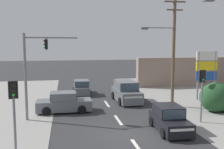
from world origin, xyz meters
TOP-DOWN VIEW (x-y plane):
  - ground_plane at (0.00, 0.00)m, footprint 140.00×140.00m
  - lane_dash_near at (0.00, -2.00)m, footprint 0.20×2.40m
  - lane_dash_mid at (0.00, 3.00)m, footprint 0.20×2.40m
  - lane_dash_far at (0.00, 8.00)m, footprint 0.20×2.40m
  - utility_pole_midground_right at (5.12, 6.00)m, footprint 3.78×0.50m
  - traffic_signal_mast at (-5.71, 4.14)m, footprint 3.67×0.54m
  - pedestal_signal_right_kerb at (5.37, 1.45)m, footprint 0.44×0.29m
  - pedestal_signal_left_kerb at (-5.98, -1.74)m, footprint 0.44×0.31m
  - shopping_plaza_sign at (9.56, 8.19)m, footprint 2.10×0.16m
  - roadside_bush at (8.01, 3.75)m, footprint 2.63×2.26m
  - shopfront_wall_far at (11.00, 16.00)m, footprint 12.00×1.00m
  - hatchback_oncoming_near at (2.62, 0.23)m, footprint 1.87×3.69m
  - suv_oncoming_mid at (1.90, 8.60)m, footprint 2.17×4.59m
  - sedan_receding_far at (-3.71, 5.90)m, footprint 4.27×1.94m
  - hatchback_kerbside_parked at (-1.91, 12.80)m, footprint 1.84×3.67m

SIDE VIEW (x-z plane):
  - ground_plane at x=0.00m, z-range 0.00..0.00m
  - lane_dash_near at x=0.00m, z-range 0.00..0.01m
  - lane_dash_mid at x=0.00m, z-range 0.00..0.01m
  - lane_dash_far at x=0.00m, z-range 0.00..0.01m
  - hatchback_oncoming_near at x=2.62m, z-range -0.06..1.47m
  - hatchback_kerbside_parked at x=-1.91m, z-range -0.06..1.47m
  - sedan_receding_far at x=-3.71m, z-range -0.08..1.48m
  - suv_oncoming_mid at x=1.90m, z-range -0.06..1.83m
  - roadside_bush at x=8.01m, z-range -0.07..2.24m
  - shopfront_wall_far at x=11.00m, z-range 0.00..3.60m
  - pedestal_signal_right_kerb at x=5.37m, z-range 0.64..4.20m
  - pedestal_signal_left_kerb at x=-5.98m, z-range 0.64..4.20m
  - shopping_plaza_sign at x=9.56m, z-range 0.68..5.28m
  - traffic_signal_mast at x=-5.71m, z-range 0.83..6.83m
  - utility_pole_midground_right at x=5.12m, z-range 0.36..9.46m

